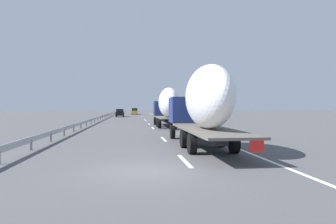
{
  "coord_description": "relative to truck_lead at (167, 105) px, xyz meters",
  "views": [
    {
      "loc": [
        -11.22,
        0.49,
        2.4
      ],
      "look_at": [
        18.78,
        -3.03,
        1.86
      ],
      "focal_mm": 32.64,
      "sensor_mm": 36.0,
      "label": 1
    }
  ],
  "objects": [
    {
      "name": "ground_plane",
      "position": [
        15.79,
        3.6,
        -2.55
      ],
      "size": [
        260.0,
        260.0,
        0.0
      ],
      "primitive_type": "plane",
      "color": "#4C4C4F"
    },
    {
      "name": "lane_stripe_0",
      "position": [
        -22.21,
        1.8,
        -2.54
      ],
      "size": [
        3.2,
        0.2,
        0.01
      ],
      "primitive_type": "cube",
      "color": "white",
      "rests_on": "ground_plane"
    },
    {
      "name": "lane_stripe_1",
      "position": [
        -13.21,
        1.8,
        -2.54
      ],
      "size": [
        3.2,
        0.2,
        0.01
      ],
      "primitive_type": "cube",
      "color": "white",
      "rests_on": "ground_plane"
    },
    {
      "name": "lane_stripe_2",
      "position": [
        -1.49,
        1.8,
        -2.54
      ],
      "size": [
        3.2,
        0.2,
        0.01
      ],
      "primitive_type": "cube",
      "color": "white",
      "rests_on": "ground_plane"
    },
    {
      "name": "lane_stripe_3",
      "position": [
        6.11,
        1.8,
        -2.54
      ],
      "size": [
        3.2,
        0.2,
        0.01
      ],
      "primitive_type": "cube",
      "color": "white",
      "rests_on": "ground_plane"
    },
    {
      "name": "lane_stripe_4",
      "position": [
        16.48,
        1.8,
        -2.54
      ],
      "size": [
        3.2,
        0.2,
        0.01
      ],
      "primitive_type": "cube",
      "color": "white",
      "rests_on": "ground_plane"
    },
    {
      "name": "lane_stripe_5",
      "position": [
        22.12,
        1.8,
        -2.54
      ],
      "size": [
        3.2,
        0.2,
        0.01
      ],
      "primitive_type": "cube",
      "color": "white",
      "rests_on": "ground_plane"
    },
    {
      "name": "lane_stripe_6",
      "position": [
        39.62,
        1.8,
        -2.54
      ],
      "size": [
        3.2,
        0.2,
        0.01
      ],
      "primitive_type": "cube",
      "color": "white",
      "rests_on": "ground_plane"
    },
    {
      "name": "edge_line_right",
      "position": [
        20.79,
        -1.9,
        -2.54
      ],
      "size": [
        110.0,
        0.2,
        0.01
      ],
      "primitive_type": "cube",
      "color": "white",
      "rests_on": "ground_plane"
    },
    {
      "name": "truck_lead",
      "position": [
        0.0,
        0.0,
        0.0
      ],
      "size": [
        12.16,
        2.55,
        4.53
      ],
      "color": "navy",
      "rests_on": "ground_plane"
    },
    {
      "name": "truck_trailing",
      "position": [
        -18.01,
        0.0,
        0.03
      ],
      "size": [
        13.96,
        2.55,
        4.65
      ],
      "color": "navy",
      "rests_on": "ground_plane"
    },
    {
      "name": "car_black_suv",
      "position": [
        36.39,
        6.92,
        -1.61
      ],
      "size": [
        4.66,
        1.89,
        1.84
      ],
      "color": "black",
      "rests_on": "ground_plane"
    },
    {
      "name": "car_blue_sedan",
      "position": [
        65.29,
        3.41,
        -1.59
      ],
      "size": [
        4.47,
        1.74,
        1.92
      ],
      "color": "#28479E",
      "rests_on": "ground_plane"
    },
    {
      "name": "car_yellow_coupe",
      "position": [
        55.23,
        3.39,
        -1.61
      ],
      "size": [
        4.31,
        1.84,
        1.86
      ],
      "color": "gold",
      "rests_on": "ground_plane"
    },
    {
      "name": "road_sign",
      "position": [
        20.72,
        -3.1,
        -0.17
      ],
      "size": [
        0.1,
        0.9,
        3.46
      ],
      "color": "gray",
      "rests_on": "ground_plane"
    },
    {
      "name": "tree_0",
      "position": [
        29.85,
        -8.07,
        1.55
      ],
      "size": [
        3.22,
        3.22,
        6.45
      ],
      "color": "#472D19",
      "rests_on": "ground_plane"
    },
    {
      "name": "tree_1",
      "position": [
        21.27,
        -8.13,
        2.05
      ],
      "size": [
        2.53,
        2.53,
        7.48
      ],
      "color": "#472D19",
      "rests_on": "ground_plane"
    },
    {
      "name": "tree_2",
      "position": [
        50.45,
        -5.97,
        1.03
      ],
      "size": [
        3.52,
        3.52,
        5.93
      ],
      "color": "#472D19",
      "rests_on": "ground_plane"
    },
    {
      "name": "guardrail_median",
      "position": [
        18.79,
        9.6,
        -1.97
      ],
      "size": [
        94.0,
        0.1,
        0.76
      ],
      "color": "#9EA0A5",
      "rests_on": "ground_plane"
    }
  ]
}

